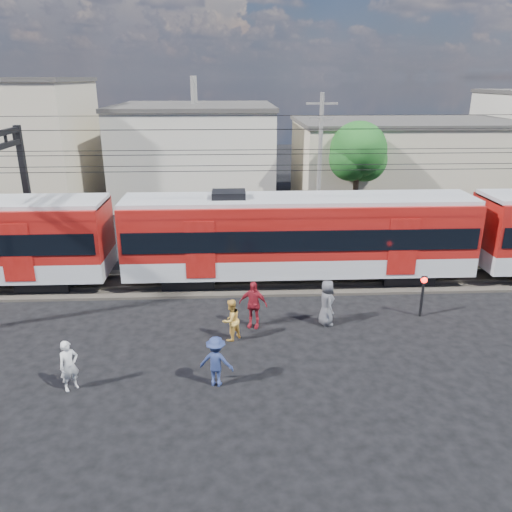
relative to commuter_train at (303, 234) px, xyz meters
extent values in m
plane|color=black|center=(-4.13, -8.00, -2.40)|extent=(120.00, 120.00, 0.00)
cube|color=#2D2823|center=(-4.13, 0.00, -2.34)|extent=(70.00, 3.40, 0.12)
cube|color=#59544C|center=(-4.13, -0.75, -2.22)|extent=(70.00, 0.12, 0.12)
cube|color=#59544C|center=(-4.13, 0.75, -2.22)|extent=(70.00, 0.12, 0.12)
cube|color=black|center=(-11.89, 0.00, -2.05)|extent=(2.40, 2.20, 0.70)
cube|color=black|center=(-5.33, 0.00, -2.05)|extent=(2.40, 2.20, 0.70)
cube|color=black|center=(4.91, 0.00, -2.05)|extent=(2.40, 2.20, 0.70)
cube|color=#A6A9AE|center=(-0.21, 0.00, -1.25)|extent=(16.00, 3.00, 0.90)
cube|color=maroon|center=(-0.21, 0.00, 0.40)|extent=(16.00, 3.00, 2.40)
cube|color=black|center=(-0.21, 0.00, 0.15)|extent=(15.68, 3.08, 0.95)
cube|color=#A6A9AE|center=(-0.21, 0.00, 1.65)|extent=(16.00, 2.60, 0.25)
cube|color=black|center=(-14.13, 4.50, 1.10)|extent=(0.30, 0.30, 7.00)
cylinder|color=black|center=(-4.13, -0.70, 3.10)|extent=(70.00, 0.03, 0.03)
cylinder|color=black|center=(-4.13, 0.70, 3.10)|extent=(70.00, 0.03, 0.03)
cylinder|color=black|center=(-4.13, -0.70, 3.80)|extent=(70.00, 0.03, 0.03)
cylinder|color=black|center=(-4.13, 0.70, 3.80)|extent=(70.00, 0.03, 0.03)
cylinder|color=black|center=(-4.13, -3.50, 5.10)|extent=(70.00, 0.03, 0.03)
cylinder|color=black|center=(-4.13, 3.50, 5.10)|extent=(70.00, 0.03, 0.03)
cube|color=#BDB7A5|center=(-6.13, 19.00, 1.10)|extent=(12.00, 12.00, 7.00)
cube|color=#3F3D3A|center=(-6.13, 19.00, 4.75)|extent=(12.24, 12.24, 0.30)
cube|color=#BCAE90|center=(9.87, 16.00, 0.60)|extent=(16.00, 10.00, 6.00)
cube|color=#3F3D3A|center=(9.87, 16.00, 3.75)|extent=(16.32, 10.20, 0.30)
cylinder|color=slate|center=(1.87, 7.00, 1.85)|extent=(0.24, 0.24, 8.50)
cube|color=slate|center=(1.87, 7.00, 5.50)|extent=(1.80, 0.12, 0.12)
cube|color=slate|center=(1.87, 7.00, 4.70)|extent=(1.40, 0.12, 0.12)
cylinder|color=#382619|center=(4.87, 10.00, -0.44)|extent=(0.36, 0.36, 3.92)
sphere|color=#164E16|center=(4.87, 10.00, 2.50)|extent=(3.64, 3.64, 3.64)
sphere|color=#164E16|center=(5.47, 10.30, 1.80)|extent=(2.80, 2.80, 2.80)
imported|color=silver|center=(-8.41, -8.36, -1.57)|extent=(0.72, 0.70, 1.67)
imported|color=gold|center=(-3.37, -5.44, -1.59)|extent=(0.99, 0.98, 1.61)
imported|color=navy|center=(-3.84, -8.35, -1.56)|extent=(1.21, 0.88, 1.69)
imported|color=maroon|center=(-2.51, -4.45, -1.44)|extent=(1.21, 0.77, 1.92)
imported|color=#4B4B50|center=(0.39, -4.37, -1.47)|extent=(0.73, 0.99, 1.86)
cylinder|color=black|center=(4.40, -3.87, -1.57)|extent=(0.11, 0.11, 1.66)
sphere|color=#FF140C|center=(4.40, -3.87, -0.79)|extent=(0.26, 0.26, 0.26)
cube|color=black|center=(4.40, -3.87, -0.79)|extent=(0.23, 0.06, 0.32)
camera|label=1|loc=(-3.23, -22.05, 6.88)|focal=35.00mm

